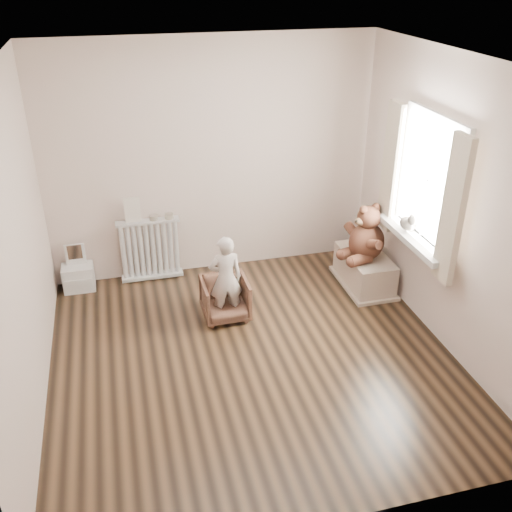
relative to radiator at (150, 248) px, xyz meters
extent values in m
cube|color=black|center=(0.75, -1.68, -0.39)|extent=(3.60, 3.60, 0.01)
cube|color=white|center=(0.75, -1.68, 2.21)|extent=(3.60, 3.60, 0.01)
cube|color=beige|center=(0.75, 0.12, 0.91)|extent=(3.60, 0.02, 2.60)
cube|color=beige|center=(0.75, -3.48, 0.91)|extent=(3.60, 0.02, 2.60)
cube|color=beige|center=(-1.05, -1.68, 0.91)|extent=(0.02, 3.60, 2.60)
cube|color=beige|center=(2.55, -1.68, 0.91)|extent=(0.02, 3.60, 2.60)
cube|color=white|center=(2.51, -1.38, 1.06)|extent=(0.03, 0.90, 1.10)
cube|color=silver|center=(2.42, -1.38, 0.48)|extent=(0.22, 1.10, 0.06)
cube|color=beige|center=(2.40, -1.95, 1.00)|extent=(0.06, 0.26, 1.30)
cube|color=beige|center=(2.40, -0.81, 1.00)|extent=(0.06, 0.26, 1.30)
cube|color=silver|center=(0.00, 0.00, 0.00)|extent=(0.69, 0.13, 0.72)
cube|color=beige|center=(-0.14, 0.00, 0.47)|extent=(0.17, 0.02, 0.28)
cylinder|color=#A59E8C|center=(0.07, 0.00, 0.36)|extent=(0.09, 0.09, 0.05)
cylinder|color=#A59E8C|center=(0.24, 0.00, 0.36)|extent=(0.10, 0.10, 0.05)
cube|color=silver|center=(-0.80, -0.03, -0.11)|extent=(0.33, 0.24, 0.52)
imported|color=brown|center=(0.65, -0.97, -0.18)|extent=(0.46, 0.47, 0.42)
imported|color=beige|center=(0.65, -1.02, 0.08)|extent=(0.33, 0.22, 0.90)
cube|color=#BBA993|center=(2.27, -0.72, -0.19)|extent=(0.42, 0.79, 0.37)
camera|label=1|loc=(-0.26, -5.75, 2.89)|focal=40.00mm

